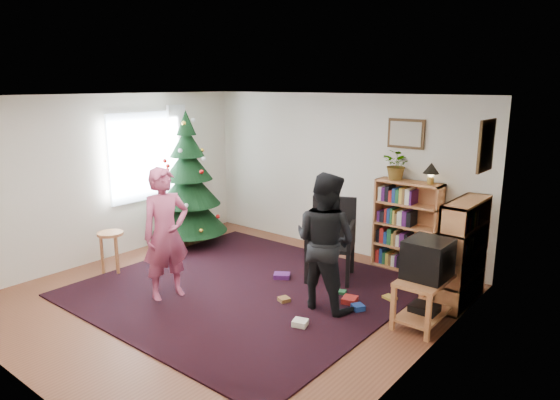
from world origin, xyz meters
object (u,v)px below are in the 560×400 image
Objects in this scene: picture_back at (406,134)px; tv_stand at (425,296)px; picture_right at (486,146)px; person_standing at (166,234)px; bookshelf_back at (407,225)px; person_by_chair at (325,242)px; potted_plant at (397,165)px; bookshelf_right at (463,251)px; table_lamp at (431,170)px; christmas_tree at (189,190)px; armchair at (336,235)px; crt_tv at (428,259)px; stool at (111,241)px.

picture_back is 2.51m from tv_stand.
picture_right is 3.94m from person_standing.
person_by_chair is at bearing -96.45° from bookshelf_back.
potted_plant reaches higher than person_standing.
bookshelf_right is (1.03, -0.66, 0.00)m from bookshelf_back.
table_lamp is at bearing 0.00° from potted_plant.
bookshelf_right is 2.95× the size of potted_plant.
christmas_tree is 2.72× the size of tv_stand.
table_lamp reaches higher than armchair.
crt_tv is 0.30× the size of person_by_chair.
person_standing reaches higher than table_lamp.
bookshelf_right is at bearing -137.82° from person_by_chair.
tv_stand is 1.87× the size of potted_plant.
person_by_chair is 3.76× the size of potted_plant.
picture_back is at bearing 163.61° from table_lamp.
bookshelf_back is at bearing 41.00° from stool.
crt_tv is (-0.00, 0.00, 0.45)m from tv_stand.
bookshelf_back is 0.88m from potted_plant.
person_standing is at bearing -48.55° from christmas_tree.
potted_plant reaches higher than tv_stand.
stool is 4.21m from potted_plant.
bookshelf_back is 0.78× the size of person_standing.
stool is at bearing 103.33° from person_standing.
bookshelf_right is 1.64m from potted_plant.
tv_stand is at bearing -162.59° from person_by_chair.
tv_stand is 0.45m from crt_tv.
picture_right reaches higher than stool.
crt_tv is 1.97m from potted_plant.
crt_tv is at bearing -106.87° from picture_right.
person_standing is (-1.27, -1.90, 0.23)m from armchair.
armchair is (-0.63, -0.91, -0.06)m from bookshelf_back.
crt_tv is 1.67× the size of table_lamp.
potted_plant is (2.99, 2.77, 1.06)m from stool.
christmas_tree is 4.38m from bookshelf_right.
christmas_tree is (-3.15, -1.34, -1.02)m from picture_back.
picture_right reaches higher than picture_back.
potted_plant is at bearing 61.96° from bookshelf_right.
potted_plant is at bearing 180.00° from bookshelf_back.
potted_plant is at bearing 127.65° from tv_stand.
person_by_chair is 1.99m from table_lamp.
picture_right is 1.55m from potted_plant.
potted_plant is (3.11, 1.20, 0.59)m from christmas_tree.
person_by_chair is at bearing -91.33° from picture_back.
christmas_tree is 2.01× the size of armchair.
person_standing is 1.96m from person_by_chair.
person_by_chair reaches higher than bookshelf_back.
tv_stand is at bearing -49.43° from person_standing.
person_standing reaches higher than person_by_chair.
tv_stand is at bearing -106.70° from picture_right.
person_by_chair is at bearing -105.59° from table_lamp.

